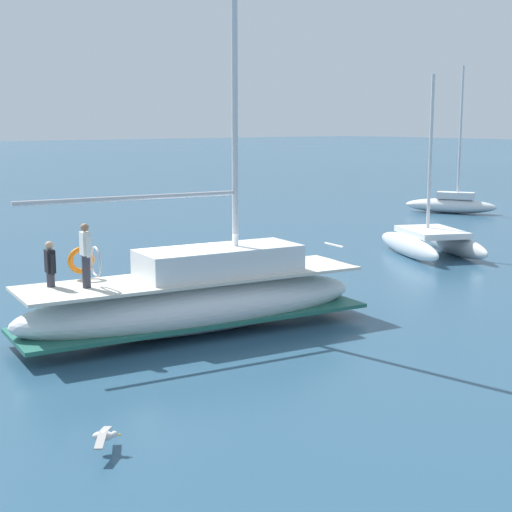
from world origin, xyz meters
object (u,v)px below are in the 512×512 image
Objects in this scene: moored_sloop_far at (451,203)px; seagull at (104,436)px; main_sailboat at (198,297)px; moored_sloop_near at (431,241)px; mooring_buoy at (146,268)px.

moored_sloop_far is 10.41× the size of seagull.
main_sailboat is 7.70m from seagull.
moored_sloop_near reaches higher than seagull.
moored_sloop_far reaches higher than mooring_buoy.
seagull is at bearing -31.82° from mooring_buoy.
moored_sloop_near is 0.85× the size of moored_sloop_far.
moored_sloop_far is 8.87× the size of mooring_buoy.
main_sailboat is at bearing -74.22° from moored_sloop_near.
main_sailboat reaches higher than seagull.
moored_sloop_near is at bearing 71.88° from mooring_buoy.
seagull is at bearing -59.94° from moored_sloop_far.
moored_sloop_near is (-3.96, 14.00, -0.30)m from main_sailboat.
main_sailboat is at bearing -63.81° from moored_sloop_far.
moored_sloop_far is 24.60m from mooring_buoy.
main_sailboat is 13.44× the size of mooring_buoy.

